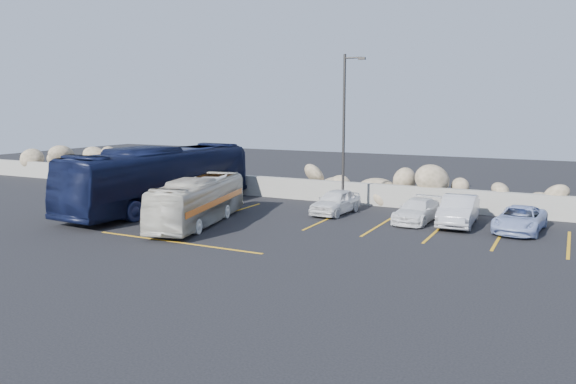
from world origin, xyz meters
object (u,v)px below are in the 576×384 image
at_px(car_a, 336,202).
at_px(lamppost, 345,129).
at_px(vintage_bus, 198,201).
at_px(car_c, 417,211).
at_px(car_b, 459,211).
at_px(tour_coach, 160,178).
at_px(car_d, 520,219).

bearing_deg(car_a, lamppost, 82.24).
height_order(vintage_bus, car_c, vintage_bus).
distance_m(car_b, car_c, 1.89).
relative_size(car_a, car_b, 0.88).
bearing_deg(car_b, lamppost, 170.56).
bearing_deg(tour_coach, car_b, 15.02).
bearing_deg(tour_coach, vintage_bus, -24.96).
xyz_separation_m(tour_coach, car_b, (14.83, 3.05, -0.99)).
height_order(lamppost, car_a, lamppost).
xyz_separation_m(car_b, car_d, (2.64, -0.20, -0.13)).
bearing_deg(lamppost, car_a, -102.17).
distance_m(car_a, car_d, 8.74).
xyz_separation_m(car_a, car_d, (8.73, -0.22, -0.07)).
xyz_separation_m(lamppost, car_b, (5.93, -0.74, -3.62)).
height_order(car_b, car_d, car_b).
bearing_deg(vintage_bus, tour_coach, 138.39).
xyz_separation_m(car_a, car_b, (6.09, -0.02, 0.06)).
xyz_separation_m(lamppost, car_a, (-0.16, -0.72, -3.68)).
height_order(car_b, car_c, car_b).
distance_m(vintage_bus, car_d, 14.36).
height_order(lamppost, car_d, lamppost).
xyz_separation_m(vintage_bus, tour_coach, (-4.02, 2.17, 0.59)).
distance_m(car_a, car_c, 4.22).
bearing_deg(lamppost, car_c, -12.36).
height_order(vintage_bus, car_b, vintage_bus).
height_order(lamppost, car_c, lamppost).
bearing_deg(lamppost, vintage_bus, -129.27).
distance_m(lamppost, car_b, 6.99).
bearing_deg(car_a, car_b, 4.25).
relative_size(vintage_bus, car_a, 2.13).
bearing_deg(car_d, vintage_bus, -154.50).
distance_m(lamppost, vintage_bus, 8.34).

